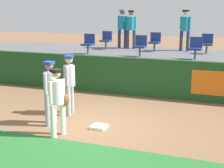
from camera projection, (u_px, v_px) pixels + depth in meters
name	position (u px, v px, depth m)	size (l,w,h in m)	color
ground_plane	(93.00, 125.00, 9.22)	(60.00, 60.00, 0.00)	brown
grass_foreground_strip	(41.00, 166.00, 6.84)	(18.00, 2.80, 0.01)	#26662B
first_base	(99.00, 127.00, 8.97)	(0.40, 0.40, 0.08)	white
player_fielder_home	(58.00, 98.00, 8.25)	(0.47, 0.48, 1.70)	white
player_runner_visitor	(50.00, 88.00, 9.06)	(0.35, 0.49, 1.75)	#9EA3AD
player_coach_visitor	(69.00, 81.00, 9.96)	(0.39, 0.49, 1.78)	#9EA3AD
field_wall	(132.00, 76.00, 12.27)	(18.00, 0.26, 1.39)	#19471E
bleacher_platform	(149.00, 67.00, 14.64)	(18.00, 4.80, 1.23)	#59595E
seat_front_left	(88.00, 43.00, 14.17)	(0.48, 0.44, 0.84)	#4C4C51
seat_back_center	(155.00, 41.00, 14.98)	(0.47, 0.44, 0.84)	#4C4C51
seat_back_left	(106.00, 39.00, 15.78)	(0.48, 0.44, 0.84)	#4C4C51
seat_back_right	(207.00, 43.00, 14.21)	(0.46, 0.44, 0.84)	#4C4C51
seat_front_center	(140.00, 45.00, 13.39)	(0.47, 0.44, 0.84)	#4C4C51
seat_front_right	(196.00, 47.00, 12.66)	(0.47, 0.44, 0.84)	#4C4C51
spectator_hooded	(185.00, 27.00, 15.06)	(0.50, 0.42, 1.82)	#33384C
spectator_capped	(131.00, 27.00, 15.87)	(0.50, 0.40, 1.79)	#33384C
spectator_casual	(122.00, 26.00, 16.18)	(0.51, 0.39, 1.83)	#33384C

